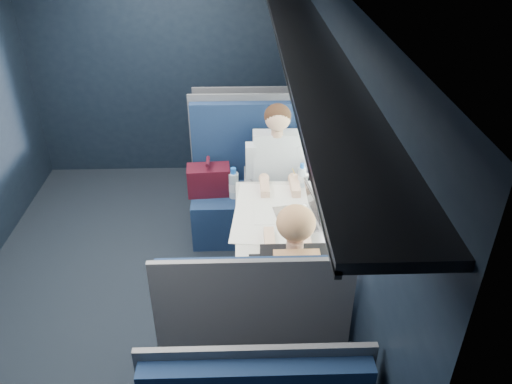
{
  "coord_description": "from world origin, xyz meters",
  "views": [
    {
      "loc": [
        0.81,
        -3.02,
        2.82
      ],
      "look_at": [
        0.9,
        0.0,
        0.95
      ],
      "focal_mm": 35.0,
      "sensor_mm": 36.0,
      "label": 1
    }
  ],
  "objects_px": {
    "seat_bay_near": "(245,191)",
    "seat_bay_far": "(252,339)",
    "woman": "(292,282)",
    "seat_row_front": "(246,147)",
    "laptop": "(303,212)",
    "bottle_small": "(302,176)",
    "man": "(277,172)",
    "table": "(274,224)",
    "cup": "(304,180)"
  },
  "relations": [
    {
      "from": "seat_bay_near",
      "to": "seat_bay_far",
      "type": "height_order",
      "value": "same"
    },
    {
      "from": "seat_bay_far",
      "to": "woman",
      "type": "relative_size",
      "value": 0.95
    },
    {
      "from": "seat_row_front",
      "to": "laptop",
      "type": "xyz_separation_m",
      "value": [
        0.39,
        -1.86,
        0.4
      ]
    },
    {
      "from": "laptop",
      "to": "bottle_small",
      "type": "xyz_separation_m",
      "value": [
        0.04,
        0.47,
        0.02
      ]
    },
    {
      "from": "man",
      "to": "bottle_small",
      "type": "relative_size",
      "value": 6.33
    },
    {
      "from": "seat_bay_far",
      "to": "laptop",
      "type": "height_order",
      "value": "seat_bay_far"
    },
    {
      "from": "table",
      "to": "seat_row_front",
      "type": "bearing_deg",
      "value": 95.8
    },
    {
      "from": "man",
      "to": "laptop",
      "type": "bearing_deg",
      "value": -79.48
    },
    {
      "from": "seat_bay_near",
      "to": "woman",
      "type": "bearing_deg",
      "value": -80.28
    },
    {
      "from": "woman",
      "to": "laptop",
      "type": "distance_m",
      "value": 0.67
    },
    {
      "from": "seat_row_front",
      "to": "cup",
      "type": "distance_m",
      "value": 1.48
    },
    {
      "from": "seat_bay_near",
      "to": "seat_bay_far",
      "type": "distance_m",
      "value": 1.75
    },
    {
      "from": "seat_bay_far",
      "to": "laptop",
      "type": "bearing_deg",
      "value": 64.42
    },
    {
      "from": "man",
      "to": "laptop",
      "type": "height_order",
      "value": "man"
    },
    {
      "from": "table",
      "to": "laptop",
      "type": "distance_m",
      "value": 0.26
    },
    {
      "from": "seat_row_front",
      "to": "cup",
      "type": "xyz_separation_m",
      "value": [
        0.45,
        -1.36,
        0.38
      ]
    },
    {
      "from": "laptop",
      "to": "table",
      "type": "bearing_deg",
      "value": 164.26
    },
    {
      "from": "man",
      "to": "laptop",
      "type": "xyz_separation_m",
      "value": [
        0.14,
        -0.76,
        0.09
      ]
    },
    {
      "from": "seat_bay_far",
      "to": "table",
      "type": "bearing_deg",
      "value": 78.22
    },
    {
      "from": "seat_bay_far",
      "to": "laptop",
      "type": "xyz_separation_m",
      "value": [
        0.39,
        0.82,
        0.4
      ]
    },
    {
      "from": "man",
      "to": "cup",
      "type": "relative_size",
      "value": 13.82
    },
    {
      "from": "bottle_small",
      "to": "seat_bay_far",
      "type": "bearing_deg",
      "value": -108.36
    },
    {
      "from": "bottle_small",
      "to": "laptop",
      "type": "bearing_deg",
      "value": -94.53
    },
    {
      "from": "seat_bay_near",
      "to": "woman",
      "type": "relative_size",
      "value": 0.95
    },
    {
      "from": "table",
      "to": "seat_row_front",
      "type": "distance_m",
      "value": 1.82
    },
    {
      "from": "woman",
      "to": "man",
      "type": "bearing_deg",
      "value": 90.0
    },
    {
      "from": "seat_bay_near",
      "to": "bottle_small",
      "type": "bearing_deg",
      "value": -45.45
    },
    {
      "from": "seat_bay_near",
      "to": "seat_row_front",
      "type": "bearing_deg",
      "value": 88.75
    },
    {
      "from": "man",
      "to": "laptop",
      "type": "relative_size",
      "value": 3.42
    },
    {
      "from": "seat_bay_near",
      "to": "seat_bay_far",
      "type": "bearing_deg",
      "value": -89.34
    },
    {
      "from": "seat_row_front",
      "to": "cup",
      "type": "relative_size",
      "value": 12.12
    },
    {
      "from": "woman",
      "to": "bottle_small",
      "type": "xyz_separation_m",
      "value": [
        0.18,
        1.12,
        0.1
      ]
    },
    {
      "from": "table",
      "to": "seat_row_front",
      "type": "xyz_separation_m",
      "value": [
        -0.18,
        1.8,
        -0.25
      ]
    },
    {
      "from": "cup",
      "to": "seat_row_front",
      "type": "bearing_deg",
      "value": 108.29
    },
    {
      "from": "seat_bay_near",
      "to": "cup",
      "type": "height_order",
      "value": "seat_bay_near"
    },
    {
      "from": "seat_bay_near",
      "to": "laptop",
      "type": "bearing_deg",
      "value": -66.14
    },
    {
      "from": "table",
      "to": "bottle_small",
      "type": "xyz_separation_m",
      "value": [
        0.25,
        0.41,
        0.17
      ]
    },
    {
      "from": "seat_bay_near",
      "to": "cup",
      "type": "bearing_deg",
      "value": -42.58
    },
    {
      "from": "woman",
      "to": "bottle_small",
      "type": "bearing_deg",
      "value": 80.98
    },
    {
      "from": "seat_bay_near",
      "to": "woman",
      "type": "distance_m",
      "value": 1.63
    },
    {
      "from": "seat_bay_near",
      "to": "woman",
      "type": "height_order",
      "value": "woman"
    },
    {
      "from": "table",
      "to": "seat_row_front",
      "type": "relative_size",
      "value": 0.86
    },
    {
      "from": "table",
      "to": "man",
      "type": "relative_size",
      "value": 0.76
    },
    {
      "from": "bottle_small",
      "to": "seat_row_front",
      "type": "bearing_deg",
      "value": 107.22
    },
    {
      "from": "seat_bay_far",
      "to": "bottle_small",
      "type": "bearing_deg",
      "value": 71.64
    },
    {
      "from": "seat_bay_far",
      "to": "seat_row_front",
      "type": "bearing_deg",
      "value": 90.0
    },
    {
      "from": "bottle_small",
      "to": "woman",
      "type": "bearing_deg",
      "value": -99.02
    },
    {
      "from": "seat_bay_near",
      "to": "seat_bay_far",
      "type": "xyz_separation_m",
      "value": [
        0.02,
        -1.75,
        -0.01
      ]
    },
    {
      "from": "woman",
      "to": "laptop",
      "type": "relative_size",
      "value": 3.42
    },
    {
      "from": "seat_bay_far",
      "to": "cup",
      "type": "bearing_deg",
      "value": 71.18
    }
  ]
}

